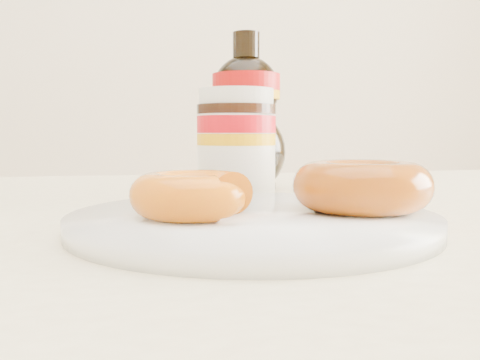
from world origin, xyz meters
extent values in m
cube|color=#F5E6CD|center=(0.00, 1.75, 1.30)|extent=(3.50, 0.10, 2.60)
cube|color=#FFF2C2|center=(0.00, 0.10, 0.73)|extent=(1.40, 0.90, 0.04)
cylinder|color=white|center=(-0.02, -0.03, 0.76)|extent=(0.28, 0.28, 0.01)
torus|color=white|center=(-0.02, -0.03, 0.76)|extent=(0.28, 0.28, 0.01)
torus|color=orange|center=(-0.07, -0.04, 0.78)|extent=(0.11, 0.11, 0.03)
torus|color=#983309|center=(0.07, -0.03, 0.78)|extent=(0.15, 0.15, 0.04)
cylinder|color=white|center=(0.00, 0.16, 0.80)|extent=(0.09, 0.09, 0.10)
cylinder|color=#9B050E|center=(0.00, 0.16, 0.83)|extent=(0.09, 0.09, 0.02)
cylinder|color=#D89905|center=(0.00, 0.16, 0.82)|extent=(0.09, 0.09, 0.01)
cylinder|color=black|center=(0.00, 0.16, 0.85)|extent=(0.09, 0.09, 0.01)
cylinder|color=white|center=(0.00, 0.16, 0.86)|extent=(0.08, 0.08, 0.02)
camera|label=1|loc=(-0.11, -0.43, 0.83)|focal=40.00mm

